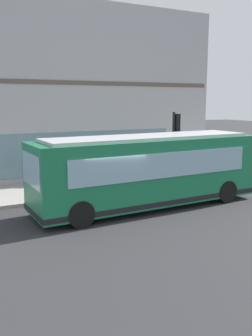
% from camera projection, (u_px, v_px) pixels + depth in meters
% --- Properties ---
extents(ground, '(120.00, 120.00, 0.00)m').
position_uv_depth(ground, '(105.00, 215.00, 14.98)').
color(ground, '#2D2D30').
extents(sidewalk_curb, '(4.19, 40.00, 0.15)m').
position_uv_depth(sidewalk_curb, '(68.00, 189.00, 19.09)').
color(sidewalk_curb, '#9E9991').
rests_on(sidewalk_curb, ground).
extents(building_corner, '(6.46, 20.75, 9.98)m').
position_uv_depth(building_corner, '(38.00, 93.00, 22.88)').
color(building_corner, '#A8A8AD').
rests_on(building_corner, ground).
extents(city_bus_nearside, '(2.93, 10.13, 3.07)m').
position_uv_depth(city_bus_nearside, '(148.00, 171.00, 15.87)').
color(city_bus_nearside, '#197247').
rests_on(city_bus_nearside, ground).
extents(traffic_light_near_corner, '(0.32, 0.49, 3.79)m').
position_uv_depth(traffic_light_near_corner, '(175.00, 134.00, 19.49)').
color(traffic_light_near_corner, black).
rests_on(traffic_light_near_corner, sidewalk_curb).
extents(fire_hydrant, '(0.35, 0.35, 0.74)m').
position_uv_depth(fire_hydrant, '(161.00, 170.00, 22.04)').
color(fire_hydrant, gold).
rests_on(fire_hydrant, sidewalk_curb).
extents(pedestrian_walking_along_curb, '(0.32, 0.32, 1.68)m').
position_uv_depth(pedestrian_walking_along_curb, '(52.00, 166.00, 19.71)').
color(pedestrian_walking_along_curb, '#B23338').
rests_on(pedestrian_walking_along_curb, sidewalk_curb).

